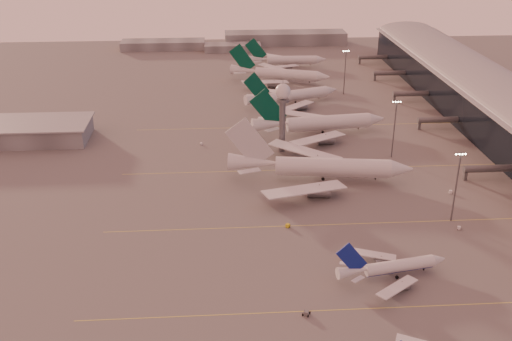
{
  "coord_description": "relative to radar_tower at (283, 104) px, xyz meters",
  "views": [
    {
      "loc": [
        -21.94,
        -115.91,
        97.39
      ],
      "look_at": [
        -8.85,
        78.6,
        9.72
      ],
      "focal_mm": 42.0,
      "sensor_mm": 36.0,
      "label": 1
    }
  ],
  "objects": [
    {
      "name": "gsv_truck_b",
      "position": [
        50.79,
        -71.18,
        -19.82
      ],
      "size": [
        5.81,
        3.8,
        2.21
      ],
      "color": "silver",
      "rests_on": "ground"
    },
    {
      "name": "mast_d",
      "position": [
        43.0,
        80.0,
        -7.21
      ],
      "size": [
        3.6,
        0.56,
        25.0
      ],
      "color": "#525459",
      "rests_on": "ground"
    },
    {
      "name": "gsv_catering_b",
      "position": [
        57.54,
        -44.94,
        -18.79
      ],
      "size": [
        5.69,
        3.66,
        4.31
      ],
      "color": "silver",
      "rests_on": "ground"
    },
    {
      "name": "gsv_tug_far",
      "position": [
        11.08,
        -14.05,
        -20.43
      ],
      "size": [
        4.01,
        3.97,
        1.01
      ],
      "color": "gold",
      "rests_on": "ground"
    },
    {
      "name": "gsv_truck_c",
      "position": [
        -4.73,
        -65.53,
        -19.68
      ],
      "size": [
        5.75,
        6.11,
        2.5
      ],
      "color": "gold",
      "rests_on": "ground"
    },
    {
      "name": "widebody_white",
      "position": [
        11.34,
        -31.25,
        -16.64
      ],
      "size": [
        70.41,
        56.05,
        24.85
      ],
      "color": "silver",
      "rests_on": "ground"
    },
    {
      "name": "radar_tower",
      "position": [
        0.0,
        0.0,
        0.0
      ],
      "size": [
        6.4,
        6.4,
        31.1
      ],
      "color": "#525459",
      "rests_on": "ground"
    },
    {
      "name": "greentail_c",
      "position": [
        10.03,
        105.43,
        -17.09
      ],
      "size": [
        58.08,
        46.17,
        21.85
      ],
      "color": "silver",
      "rests_on": "ground"
    },
    {
      "name": "taxiway_markings",
      "position": [
        25.0,
        -64.0,
        -20.94
      ],
      "size": [
        180.0,
        185.25,
        0.02
      ],
      "color": "#D4CB4B",
      "rests_on": "ground"
    },
    {
      "name": "gsv_tug_mid",
      "position": [
        -5.56,
        -111.65,
        -20.36
      ],
      "size": [
        4.66,
        3.93,
        1.15
      ],
      "color": "#5A5D5F",
      "rests_on": "ground"
    },
    {
      "name": "greentail_d",
      "position": [
        18.23,
        141.62,
        -17.59
      ],
      "size": [
        52.32,
        42.26,
        19.01
      ],
      "color": "silver",
      "rests_on": "ground"
    },
    {
      "name": "mast_b",
      "position": [
        50.0,
        -65.0,
        -7.21
      ],
      "size": [
        3.6,
        0.56,
        25.0
      ],
      "color": "#525459",
      "rests_on": "ground"
    },
    {
      "name": "mast_c",
      "position": [
        45.0,
        -10.0,
        -7.21
      ],
      "size": [
        3.6,
        0.56,
        25.0
      ],
      "color": "#525459",
      "rests_on": "ground"
    },
    {
      "name": "ground",
      "position": [
        -5.0,
        -120.0,
        -20.95
      ],
      "size": [
        700.0,
        700.0,
        0.0
      ],
      "primitive_type": "plane",
      "color": "#545252",
      "rests_on": "ground"
    },
    {
      "name": "distant_horizon",
      "position": [
        -2.38,
        205.14,
        -17.06
      ],
      "size": [
        165.0,
        37.5,
        9.0
      ],
      "color": "#5C5E63",
      "rests_on": "ground"
    },
    {
      "name": "greentail_b",
      "position": [
        12.47,
        64.17,
        -17.47
      ],
      "size": [
        51.91,
        41.19,
        19.69
      ],
      "color": "silver",
      "rests_on": "ground"
    },
    {
      "name": "gsv_tug_hangar",
      "position": [
        28.01,
        37.97,
        -20.37
      ],
      "size": [
        4.39,
        3.26,
        1.12
      ],
      "color": "#5A5D5F",
      "rests_on": "ground"
    },
    {
      "name": "narrowbody_mid",
      "position": [
        21.08,
        -95.94,
        -18.25
      ],
      "size": [
        33.81,
        26.75,
        13.32
      ],
      "color": "silver",
      "rests_on": "ground"
    },
    {
      "name": "gsv_truck_d",
      "position": [
        -34.66,
        9.66,
        -19.92
      ],
      "size": [
        3.12,
        5.31,
        2.02
      ],
      "color": "silver",
      "rests_on": "ground"
    },
    {
      "name": "greentail_a",
      "position": [
        19.28,
        18.75,
        -16.88
      ],
      "size": [
        63.35,
        50.9,
        23.04
      ],
      "color": "silver",
      "rests_on": "ground"
    }
  ]
}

